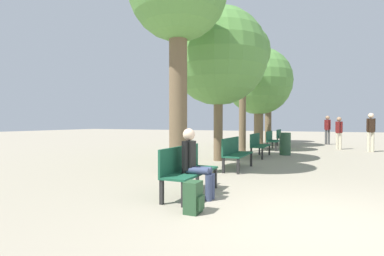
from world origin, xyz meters
The scene contains 16 objects.
ground_plane centered at (0.00, 0.00, 0.00)m, with size 80.00×80.00×0.00m, color gray.
bench_row_0 centered at (-2.26, 0.75, 0.52)m, with size 0.49×1.60×0.90m.
bench_row_1 centered at (-2.26, 4.03, 0.52)m, with size 0.49×1.60×0.90m.
bench_row_2 centered at (-2.26, 7.30, 0.52)m, with size 0.49×1.60×0.90m.
bench_row_3 centered at (-2.26, 10.57, 0.52)m, with size 0.49×1.60×0.90m.
bench_row_4 centered at (-2.26, 13.85, 0.52)m, with size 0.49×1.60×0.90m.
tree_row_1 centered at (-3.31, 5.63, 3.62)m, with size 3.39×3.39×5.33m.
tree_row_2 centered at (-3.31, 8.99, 4.45)m, with size 2.47×2.47×5.75m.
tree_row_3 centered at (-3.31, 12.59, 3.60)m, with size 3.72×3.72×5.49m.
tree_row_4 centered at (-3.31, 15.70, 3.60)m, with size 2.46×2.46×4.91m.
person_seated centered at (-2.02, 0.59, 0.66)m, with size 0.57×0.32×1.24m.
backpack centered at (-1.69, -0.22, 0.23)m, with size 0.25×0.28×0.47m.
pedestrian_near centered at (1.98, 11.25, 1.00)m, with size 0.35×0.29×1.75m.
pedestrian_mid centered at (0.73, 12.02, 0.91)m, with size 0.32×0.28×1.60m.
pedestrian_far centered at (0.24, 15.27, 0.98)m, with size 0.35×0.29×1.72m.
trash_bin centered at (-1.38, 8.40, 0.46)m, with size 0.44×0.44×0.91m.
Camera 1 is at (0.09, -4.27, 1.36)m, focal length 28.00 mm.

